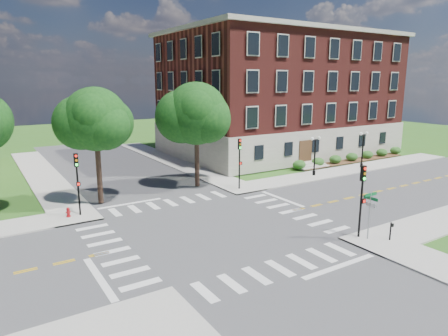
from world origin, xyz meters
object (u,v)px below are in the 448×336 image
traffic_signal_se (362,192)px  street_sign_pole (370,207)px  push_button_post (391,230)px  traffic_signal_nw (77,176)px  fire_hydrant (68,213)px  twin_lamp_west (315,153)px  twin_lamp_east (363,147)px  traffic_signal_ne (240,157)px

traffic_signal_se → street_sign_pole: bearing=-69.9°
street_sign_pole → push_button_post: 2.05m
traffic_signal_nw → fire_hydrant: 2.85m
traffic_signal_nw → push_button_post: (15.80, -15.79, -2.39)m
twin_lamp_west → twin_lamp_east: (7.68, -0.09, 0.00)m
street_sign_pole → fire_hydrant: (-15.62, 14.88, -1.84)m
street_sign_pole → push_button_post: size_ratio=2.58×
traffic_signal_se → traffic_signal_ne: 14.13m
traffic_signal_ne → street_sign_pole: (0.11, -14.67, -0.88)m
traffic_signal_se → push_button_post: 3.07m
twin_lamp_east → push_button_post: twin_lamp_east is taller
street_sign_pole → traffic_signal_se: bearing=110.1°
twin_lamp_west → street_sign_pole: 17.89m
traffic_signal_se → traffic_signal_nw: bearing=135.5°
traffic_signal_se → traffic_signal_nw: same height
twin_lamp_east → fire_hydrant: 33.27m
twin_lamp_west → twin_lamp_east: bearing=-0.7°
traffic_signal_se → twin_lamp_west: 17.57m
traffic_signal_ne → street_sign_pole: bearing=-89.6°
traffic_signal_se → push_button_post: traffic_signal_se is taller
traffic_signal_se → twin_lamp_west: size_ratio=1.13×
street_sign_pole → fire_hydrant: size_ratio=4.13×
traffic_signal_ne → fire_hydrant: traffic_signal_ne is taller
traffic_signal_nw → fire_hydrant: traffic_signal_nw is taller
traffic_signal_se → fire_hydrant: (-15.42, 14.33, -2.72)m
traffic_signal_nw → twin_lamp_east: size_ratio=1.13×
traffic_signal_ne → street_sign_pole: traffic_signal_ne is taller
twin_lamp_east → street_sign_pole: size_ratio=1.36×
traffic_signal_se → traffic_signal_ne: (0.09, 14.12, 0.00)m
traffic_signal_ne → twin_lamp_east: traffic_signal_ne is taller
traffic_signal_ne → traffic_signal_nw: same height
traffic_signal_se → fire_hydrant: bearing=137.1°
twin_lamp_east → street_sign_pole: (-17.58, -14.81, -0.21)m
traffic_signal_ne → twin_lamp_east: size_ratio=1.13×
traffic_signal_nw → push_button_post: traffic_signal_nw is taller
street_sign_pole → fire_hydrant: street_sign_pole is taller
twin_lamp_east → street_sign_pole: 22.99m
push_button_post → traffic_signal_se: bearing=129.8°
traffic_signal_ne → push_button_post: traffic_signal_ne is taller
twin_lamp_west → street_sign_pole: size_ratio=1.36×
twin_lamp_west → twin_lamp_east: same height
traffic_signal_ne → fire_hydrant: 15.75m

